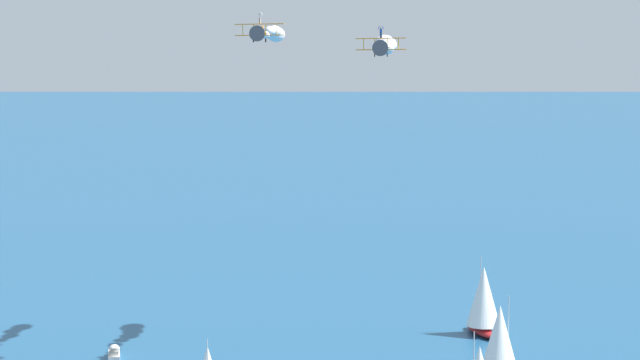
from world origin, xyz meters
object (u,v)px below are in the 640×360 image
(sailboat_far_port, at_px, (500,342))
(wingwalker_wingman, at_px, (260,17))
(motorboat_offshore, at_px, (114,354))
(biplane_wingman, at_px, (260,32))
(sailboat_near_centre, at_px, (483,300))
(wingwalker_lead, at_px, (381,31))
(biplane_lead, at_px, (381,47))

(sailboat_far_port, height_order, wingwalker_wingman, wingwalker_wingman)
(motorboat_offshore, height_order, biplane_wingman, biplane_wingman)
(motorboat_offshore, bearing_deg, sailboat_near_centre, -139.48)
(biplane_wingman, bearing_deg, wingwalker_lead, -162.02)
(motorboat_offshore, relative_size, biplane_lead, 0.91)
(sailboat_near_centre, distance_m, biplane_wingman, 59.64)
(sailboat_near_centre, height_order, biplane_lead, biplane_lead)
(sailboat_far_port, height_order, motorboat_offshore, sailboat_far_port)
(wingwalker_lead, bearing_deg, sailboat_far_port, -171.01)
(biplane_lead, distance_m, wingwalker_wingman, 18.33)
(wingwalker_lead, height_order, wingwalker_wingman, wingwalker_wingman)
(motorboat_offshore, xyz_separation_m, biplane_lead, (-39.51, -12.11, 47.42))
(sailboat_far_port, distance_m, biplane_wingman, 56.81)
(wingwalker_lead, bearing_deg, sailboat_near_centre, -103.46)
(wingwalker_lead, xyz_separation_m, biplane_wingman, (16.92, 5.49, -0.15))
(sailboat_near_centre, bearing_deg, motorboat_offshore, 40.52)
(wingwalker_wingman, bearing_deg, wingwalker_lead, -161.98)
(sailboat_far_port, xyz_separation_m, biplane_wingman, (34.71, 8.30, 44.21))
(biplane_wingman, distance_m, wingwalker_wingman, 2.19)
(sailboat_near_centre, height_order, wingwalker_lead, wingwalker_lead)
(motorboat_offshore, bearing_deg, biplane_wingman, -163.70)
(sailboat_near_centre, distance_m, biplane_lead, 50.44)
(wingwalker_wingman, bearing_deg, sailboat_near_centre, -125.62)
(motorboat_offshore, height_order, wingwalker_lead, wingwalker_lead)
(sailboat_near_centre, xyz_separation_m, biplane_wingman, (23.43, 32.71, 44.02))
(motorboat_offshore, bearing_deg, sailboat_far_port, -165.41)
(sailboat_far_port, height_order, biplane_wingman, biplane_wingman)
(wingwalker_wingman, bearing_deg, biplane_lead, -161.93)
(biplane_wingman, relative_size, wingwalker_wingman, 4.08)
(sailboat_far_port, distance_m, wingwalker_wingman, 58.55)
(sailboat_far_port, xyz_separation_m, wingwalker_lead, (17.79, 2.82, 44.36))
(biplane_lead, xyz_separation_m, wingwalker_lead, (0.02, 0.02, 2.19))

